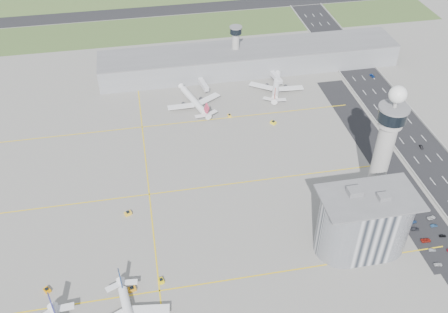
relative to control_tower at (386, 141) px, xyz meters
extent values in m
plane|color=gray|center=(-72.00, -8.00, -35.04)|extent=(1000.00, 1000.00, 0.00)
cube|color=#415628|center=(-92.00, 217.00, -35.00)|extent=(480.00, 50.00, 0.08)
cube|color=black|center=(-92.00, 254.00, -34.98)|extent=(480.00, 22.00, 0.10)
cube|color=#9E9E99|center=(29.00, -8.00, -34.44)|extent=(0.60, 500.00, 1.20)
cube|color=black|center=(18.00, -18.00, -35.00)|extent=(18.00, 260.00, 0.08)
cube|color=black|center=(16.00, -30.00, -34.99)|extent=(20.00, 44.00, 0.10)
cube|color=yellow|center=(-112.00, -38.00, -35.04)|extent=(260.00, 0.60, 0.01)
cube|color=yellow|center=(-112.00, 22.00, -35.04)|extent=(260.00, 0.60, 0.01)
cube|color=yellow|center=(-112.00, 82.00, -35.04)|extent=(260.00, 0.60, 0.01)
cube|color=yellow|center=(-112.00, 22.00, -35.04)|extent=(0.60, 260.00, 0.01)
cylinder|color=#ADAAA5|center=(0.00, 0.00, -11.04)|extent=(8.40, 8.40, 48.00)
cylinder|color=#ADAAA5|center=(0.00, 0.00, 10.96)|extent=(11.00, 11.00, 4.00)
cylinder|color=black|center=(0.00, 0.00, 14.96)|extent=(13.00, 13.00, 6.00)
cylinder|color=slate|center=(0.00, 0.00, 18.46)|extent=(14.00, 14.00, 1.00)
cylinder|color=#ADAAA5|center=(0.00, 0.00, 20.96)|extent=(1.60, 1.60, 5.00)
sphere|color=white|center=(0.00, 0.00, 25.46)|extent=(8.00, 8.00, 8.00)
cylinder|color=#ADAAA5|center=(-42.00, 142.00, -21.04)|extent=(5.00, 5.00, 28.00)
cylinder|color=black|center=(-42.00, 142.00, -6.04)|extent=(8.00, 8.00, 4.00)
cylinder|color=slate|center=(-42.00, 142.00, -3.54)|extent=(8.60, 8.60, 0.80)
cube|color=#B2B2B7|center=(-20.00, -30.00, -20.04)|extent=(18.00, 24.00, 30.00)
cylinder|color=#B2B2B7|center=(-29.00, -30.00, -20.04)|extent=(24.00, 24.00, 30.00)
cylinder|color=#B2B2B7|center=(-11.00, -30.00, -20.04)|extent=(24.00, 24.00, 30.00)
cube|color=slate|center=(-20.00, -30.00, -4.64)|extent=(42.00, 24.00, 0.80)
cube|color=slate|center=(-26.00, -27.00, -3.04)|extent=(6.00, 5.00, 3.00)
cube|color=slate|center=(-15.00, -32.00, -3.34)|extent=(5.00, 4.00, 2.40)
cube|color=gray|center=(-32.00, 140.00, -27.54)|extent=(210.00, 32.00, 15.00)
cube|color=slate|center=(-32.00, 140.00, -19.64)|extent=(210.00, 32.00, 0.80)
imported|color=#BBBCBD|center=(10.16, -47.42, -34.40)|extent=(3.96, 2.06, 1.29)
imported|color=gray|center=(11.85, -39.32, -34.50)|extent=(3.45, 1.66, 1.09)
imported|color=maroon|center=(11.78, -33.54, -34.39)|extent=(4.82, 2.49, 1.30)
imported|color=#282A30|center=(10.17, -25.92, -34.41)|extent=(4.50, 2.27, 1.25)
imported|color=navy|center=(11.77, -21.66, -34.46)|extent=(3.57, 1.92, 1.15)
imported|color=silver|center=(12.19, -14.71, -34.45)|extent=(3.72, 1.79, 1.18)
imported|color=black|center=(20.95, -32.41, -34.49)|extent=(3.38, 1.78, 1.10)
imported|color=navy|center=(20.22, -25.67, -34.48)|extent=(3.40, 1.21, 1.12)
imported|color=silver|center=(21.64, -20.66, -34.45)|extent=(4.50, 2.59, 1.18)
imported|color=slate|center=(20.08, -13.38, -34.41)|extent=(4.54, 2.40, 1.26)
imported|color=black|center=(43.97, 31.76, -34.42)|extent=(1.67, 3.87, 1.24)
imported|color=navy|center=(49.70, 112.83, -34.39)|extent=(2.45, 4.83, 1.31)
imported|color=#A9A9A9|center=(35.00, 170.26, -34.40)|extent=(2.07, 3.97, 1.29)
camera|label=1|loc=(-108.95, -167.84, 141.45)|focal=40.00mm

